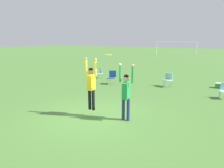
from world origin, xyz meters
TOP-DOWN VIEW (x-y plane):
  - ground_plane at (0.00, 0.00)m, footprint 120.00×120.00m
  - person_jumping at (-0.20, -0.03)m, footprint 0.54×0.42m
  - person_defending at (1.19, 0.22)m, footprint 0.61×0.48m
  - frisbee at (0.48, 0.12)m, footprint 0.26×0.26m
  - camping_chair_1 at (1.03, 6.78)m, footprint 0.58×0.62m
  - camping_chair_3 at (-2.51, 5.72)m, footprint 0.61×0.66m
  - camping_chair_4 at (-4.39, 7.22)m, footprint 0.65×0.73m
  - cooler_box at (3.95, 7.95)m, footprint 0.52×0.34m
  - soccer_goal at (-4.69, 32.67)m, footprint 7.10×0.10m

SIDE VIEW (x-z plane):
  - ground_plane at x=0.00m, z-range 0.00..0.00m
  - cooler_box at x=3.95m, z-range 0.00..0.31m
  - camping_chair_4 at x=-4.39m, z-range 0.06..0.85m
  - camping_chair_1 at x=1.03m, z-range 0.09..0.95m
  - camping_chair_3 at x=-2.51m, z-range 0.08..0.99m
  - person_defending at x=1.19m, z-range 0.07..2.23m
  - person_jumping at x=-0.20m, z-range 0.32..2.38m
  - soccer_goal at x=-4.69m, z-range 0.67..3.02m
  - frisbee at x=0.48m, z-range 2.43..2.48m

